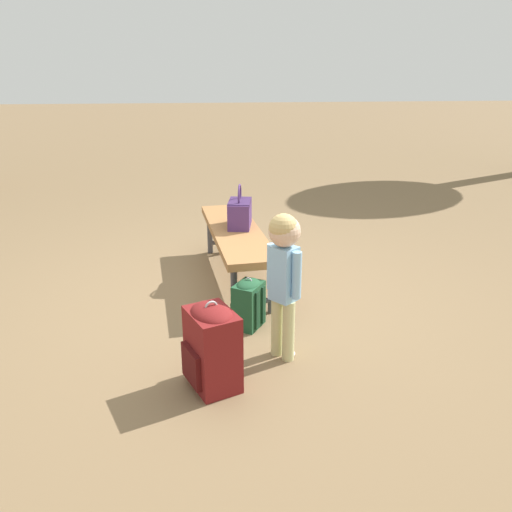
% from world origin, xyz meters
% --- Properties ---
extents(ground_plane, '(40.00, 40.00, 0.00)m').
position_xyz_m(ground_plane, '(0.00, 0.00, 0.00)').
color(ground_plane, brown).
rests_on(ground_plane, ground).
extents(park_bench, '(1.64, 0.58, 0.45)m').
position_xyz_m(park_bench, '(-0.59, 0.03, 0.39)').
color(park_bench, '#9E6B3D').
rests_on(park_bench, ground).
extents(handbag, '(0.34, 0.23, 0.37)m').
position_xyz_m(handbag, '(-0.67, 0.06, 0.58)').
color(handbag, '#4C2D66').
rests_on(handbag, park_bench).
extents(child_standing, '(0.21, 0.19, 0.96)m').
position_xyz_m(child_standing, '(0.73, 0.24, 0.64)').
color(child_standing, '#CCCC8C').
rests_on(child_standing, ground).
extents(backpack_large, '(0.39, 0.35, 0.54)m').
position_xyz_m(backpack_large, '(1.00, -0.20, 0.27)').
color(backpack_large, maroon).
rests_on(backpack_large, ground).
extents(backpack_small, '(0.28, 0.26, 0.38)m').
position_xyz_m(backpack_small, '(0.29, 0.06, 0.19)').
color(backpack_small, '#1E4C2D').
rests_on(backpack_small, ground).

